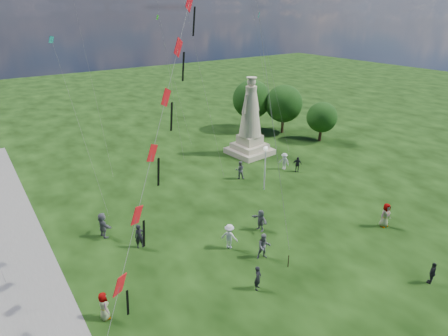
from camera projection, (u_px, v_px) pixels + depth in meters
statue at (250, 126)px, 41.16m from camera, size 4.53×4.53×8.57m
lamppost at (265, 159)px, 32.93m from camera, size 0.39×0.39×4.17m
tree_row at (275, 104)px, 48.15m from camera, size 8.45×12.94×6.65m
person_0 at (258, 278)px, 21.77m from camera, size 0.68×0.62×1.57m
person_1 at (264, 246)px, 24.41m from camera, size 1.04×0.88×1.84m
person_2 at (229, 236)px, 25.49m from camera, size 1.17×1.31×1.82m
person_3 at (432, 273)px, 22.27m from camera, size 0.92×0.60×1.45m
person_4 at (385, 215)px, 28.00m from camera, size 1.00×0.68×1.91m
person_5 at (103, 225)px, 26.72m from camera, size 0.97×1.86×1.92m
person_6 at (140, 236)px, 25.55m from camera, size 0.72×0.55×1.75m
person_7 at (240, 170)px, 35.94m from camera, size 1.03×0.92×1.80m
person_8 at (284, 161)px, 38.04m from camera, size 0.84×1.23×1.74m
person_9 at (297, 164)px, 37.49m from camera, size 0.99×0.99×1.58m
person_10 at (104, 306)px, 19.66m from camera, size 0.50×0.81×1.66m
person_11 at (260, 220)px, 27.58m from camera, size 0.77×1.58×1.66m
red_kite_train at (159, 133)px, 17.23m from camera, size 10.75×9.35×16.04m
small_kites at (154, 19)px, 34.40m from camera, size 30.43×20.26×27.60m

